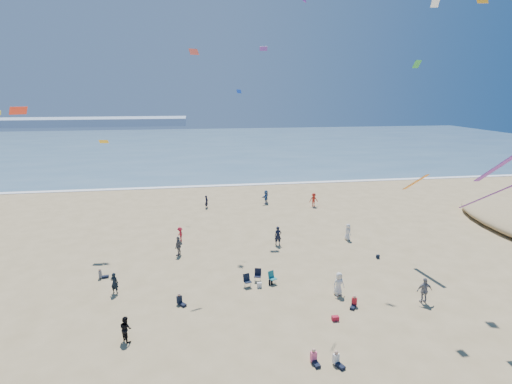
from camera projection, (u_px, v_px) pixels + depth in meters
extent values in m
cube|color=#476B84|center=(201.00, 145.00, 110.88)|extent=(220.00, 100.00, 0.06)
cube|color=white|center=(207.00, 186.00, 62.98)|extent=(220.00, 1.20, 0.08)
cube|color=#7A8EA8|center=(58.00, 122.00, 173.36)|extent=(110.00, 20.00, 3.20)
imported|color=black|center=(207.00, 202.00, 51.15)|extent=(0.60, 0.71, 1.64)
imported|color=slate|center=(179.00, 246.00, 36.25)|extent=(0.90, 1.15, 1.82)
imported|color=red|center=(180.00, 235.00, 39.62)|extent=(0.83, 1.09, 1.50)
imported|color=black|center=(126.00, 329.00, 23.82)|extent=(0.96, 0.98, 1.59)
imported|color=silver|center=(348.00, 232.00, 40.09)|extent=(0.72, 0.93, 1.68)
imported|color=black|center=(115.00, 283.00, 29.44)|extent=(0.69, 0.56, 1.64)
imported|color=#355891|center=(266.00, 197.00, 53.19)|extent=(1.37, 1.70, 1.81)
imported|color=#B52619|center=(314.00, 200.00, 51.84)|extent=(1.16, 0.69, 1.76)
imported|color=gray|center=(424.00, 291.00, 28.08)|extent=(1.13, 0.53, 1.88)
imported|color=silver|center=(339.00, 284.00, 29.23)|extent=(0.93, 0.69, 1.74)
imported|color=black|center=(278.00, 236.00, 38.71)|extent=(0.70, 0.48, 1.87)
cube|color=silver|center=(259.00, 285.00, 30.46)|extent=(0.35, 0.20, 0.40)
cube|color=black|center=(271.00, 282.00, 30.90)|extent=(0.30, 0.22, 0.38)
cube|color=#A5172B|center=(335.00, 318.00, 26.08)|extent=(0.45, 0.30, 0.30)
cube|color=black|center=(378.00, 257.00, 35.77)|extent=(0.28, 0.18, 0.34)
cube|color=gold|center=(104.00, 142.00, 37.20)|extent=(0.89, 0.46, 0.34)
cube|color=blue|center=(239.00, 91.00, 44.04)|extent=(0.63, 0.58, 0.41)
cube|color=orange|center=(482.00, 1.00, 30.61)|extent=(0.88, 0.40, 0.39)
cube|color=white|center=(435.00, 3.00, 31.31)|extent=(0.67, 0.53, 0.63)
cube|color=#5A2F9B|center=(263.00, 49.00, 42.42)|extent=(0.86, 0.38, 0.43)
cube|color=red|center=(18.00, 111.00, 20.61)|extent=(0.93, 0.83, 0.42)
cube|color=red|center=(194.00, 52.00, 32.11)|extent=(0.84, 0.63, 0.50)
cube|color=green|center=(417.00, 64.00, 27.21)|extent=(0.51, 0.43, 0.51)
cube|color=purple|center=(495.00, 168.00, 22.86)|extent=(0.35, 3.14, 2.21)
cube|color=orange|center=(415.00, 182.00, 33.97)|extent=(0.35, 2.64, 1.87)
cube|color=#6A238C|center=(493.00, 194.00, 20.35)|extent=(0.35, 3.30, 2.33)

